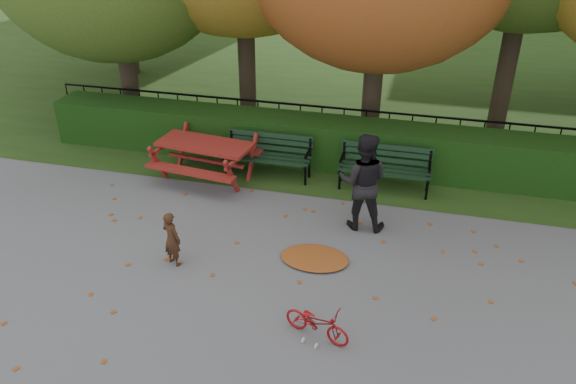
% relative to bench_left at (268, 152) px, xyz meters
% --- Properties ---
extents(ground, '(90.00, 90.00, 0.00)m').
position_rel_bench_left_xyz_m(ground, '(1.30, -3.70, -0.52)').
color(ground, slate).
rests_on(ground, ground).
extents(grass_strip, '(90.00, 90.00, 0.00)m').
position_rel_bench_left_xyz_m(grass_strip, '(1.30, 10.30, -0.51)').
color(grass_strip, '#223913').
rests_on(grass_strip, ground).
extents(hedge, '(13.00, 0.90, 1.00)m').
position_rel_bench_left_xyz_m(hedge, '(1.30, 0.80, -0.02)').
color(hedge, black).
rests_on(hedge, ground).
extents(iron_fence, '(14.00, 0.04, 1.02)m').
position_rel_bench_left_xyz_m(iron_fence, '(1.30, 1.60, 0.02)').
color(iron_fence, black).
rests_on(iron_fence, ground).
extents(bench_left, '(1.80, 0.57, 0.88)m').
position_rel_bench_left_xyz_m(bench_left, '(0.00, 0.00, 0.00)').
color(bench_left, black).
rests_on(bench_left, ground).
extents(bench_right, '(1.80, 0.57, 0.88)m').
position_rel_bench_left_xyz_m(bench_right, '(2.40, 0.00, 0.00)').
color(bench_right, black).
rests_on(bench_right, ground).
extents(picnic_table, '(2.09, 1.77, 0.93)m').
position_rel_bench_left_xyz_m(picnic_table, '(-1.19, -0.50, 0.12)').
color(picnic_table, maroon).
rests_on(picnic_table, ground).
extents(leaf_pile, '(1.28, 1.02, 0.08)m').
position_rel_bench_left_xyz_m(leaf_pile, '(1.56, -2.74, -0.48)').
color(leaf_pile, '#71340D').
rests_on(leaf_pile, ground).
extents(leaf_scatter, '(9.00, 5.70, 0.01)m').
position_rel_bench_left_xyz_m(leaf_scatter, '(1.30, -3.40, -0.51)').
color(leaf_scatter, '#71340D').
rests_on(leaf_scatter, ground).
extents(child, '(0.41, 0.35, 0.95)m').
position_rel_bench_left_xyz_m(child, '(-0.63, -3.39, -0.04)').
color(child, '#3B2213').
rests_on(child, ground).
extents(adult, '(0.89, 0.70, 1.78)m').
position_rel_bench_left_xyz_m(adult, '(2.14, -1.52, 0.37)').
color(adult, black).
rests_on(adult, ground).
extents(bicycle, '(1.01, 0.60, 0.50)m').
position_rel_bench_left_xyz_m(bicycle, '(1.95, -4.46, -0.27)').
color(bicycle, maroon).
rests_on(bicycle, ground).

